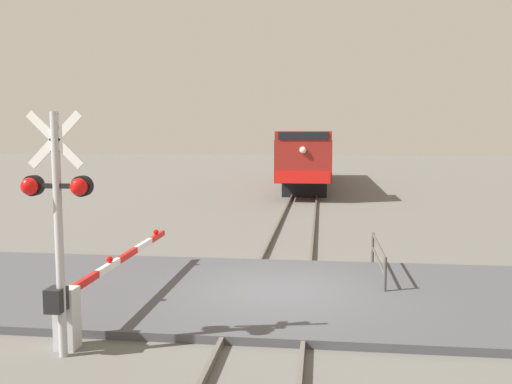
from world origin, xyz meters
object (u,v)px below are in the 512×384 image
object	(u,v)px
crossing_signal	(57,206)
crossing_gate	(89,291)
locomotive	(308,157)
guard_railing	(378,256)

from	to	relation	value
crossing_signal	crossing_gate	xyz separation A→B (m)	(-0.08, 1.27, -1.81)
locomotive	guard_railing	bearing A→B (deg)	-84.22
guard_railing	locomotive	bearing A→B (deg)	95.78
crossing_gate	crossing_signal	bearing A→B (deg)	-86.41
locomotive	crossing_gate	xyz separation A→B (m)	(-3.36, -28.53, -1.30)
locomotive	crossing_signal	world-z (taller)	crossing_signal
crossing_gate	guard_railing	distance (m)	7.21
locomotive	guard_railing	world-z (taller)	locomotive
locomotive	guard_railing	distance (m)	24.43
locomotive	guard_railing	xyz separation A→B (m)	(2.46, -24.27, -1.42)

